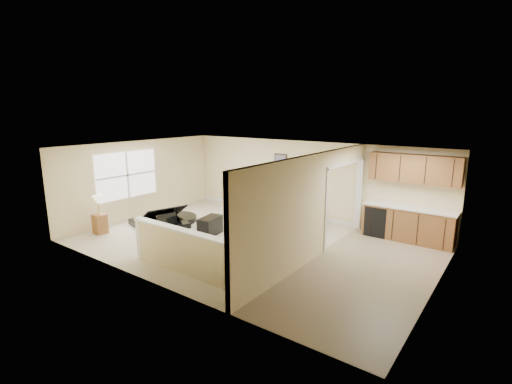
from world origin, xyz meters
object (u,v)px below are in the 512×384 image
Objects in this scene: piano at (161,205)px; lamp_stand at (99,217)px; accent_table at (270,203)px; loveseat at (298,210)px; piano_bench at (210,226)px; palm_plant at (262,198)px; small_plant at (316,224)px.

piano is 1.77m from lamp_stand.
accent_table is 5.20m from lamp_stand.
lamp_stand is at bearing -131.71° from loveseat.
loveseat reaches higher than accent_table.
accent_table is (-0.90, -0.30, 0.14)m from loveseat.
palm_plant is (0.02, 2.52, 0.33)m from piano_bench.
loveseat is 1.24m from small_plant.
loveseat reaches higher than piano_bench.
palm_plant is (-0.33, 0.03, 0.13)m from accent_table.
piano is 2.77× the size of piano_bench.
lamp_stand is at bearing -125.13° from accent_table.
small_plant is (4.10, 2.25, -0.41)m from piano.
small_plant is (1.00, -0.73, -0.10)m from loveseat.
small_plant is at bearing 42.69° from piano_bench.
lamp_stand is at bearing -146.34° from piano_bench.
piano_bench is at bearing -137.31° from small_plant.
loveseat is 1.07× the size of palm_plant.
lamp_stand is at bearing -99.57° from piano.
accent_table is at bearing -162.62° from loveseat.
loveseat reaches higher than small_plant.
piano is 4.70m from small_plant.
accent_table is (0.36, 2.50, 0.20)m from piano_bench.
lamp_stand is (-2.66, -4.28, -0.12)m from palm_plant.
lamp_stand reaches higher than loveseat.
lamp_stand reaches higher than accent_table.
piano_bench is 2.53m from accent_table.
loveseat is 5.99m from lamp_stand.
small_plant is 6.21m from lamp_stand.
loveseat is (3.11, 2.98, -0.31)m from piano.
piano_bench is at bearing 22.24° from piano.
loveseat is 1.29m from palm_plant.
accent_table is 1.42× the size of small_plant.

